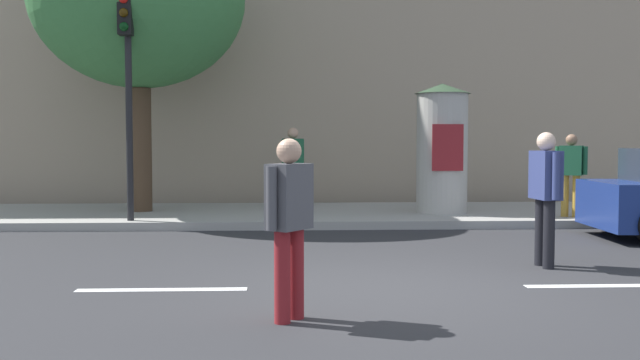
# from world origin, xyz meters

# --- Properties ---
(ground_plane) EXTENTS (80.00, 80.00, 0.00)m
(ground_plane) POSITION_xyz_m (0.00, 0.00, 0.00)
(ground_plane) COLOR #2B2B2D
(sidewalk_curb) EXTENTS (36.00, 4.00, 0.15)m
(sidewalk_curb) POSITION_xyz_m (0.00, 7.00, 0.07)
(sidewalk_curb) COLOR #9E9B93
(sidewalk_curb) RESTS_ON ground_plane
(lane_markings) EXTENTS (25.80, 0.16, 0.01)m
(lane_markings) POSITION_xyz_m (-0.00, 0.00, 0.00)
(lane_markings) COLOR silver
(lane_markings) RESTS_ON ground_plane
(traffic_light) EXTENTS (0.24, 0.45, 4.03)m
(traffic_light) POSITION_xyz_m (-3.91, 5.24, 2.88)
(traffic_light) COLOR black
(traffic_light) RESTS_ON sidewalk_curb
(poster_column) EXTENTS (1.11, 1.11, 2.58)m
(poster_column) POSITION_xyz_m (2.00, 6.57, 1.46)
(poster_column) COLOR #B2ADA3
(poster_column) RESTS_ON sidewalk_curb
(pedestrian_with_bag) EXTENTS (0.27, 0.68, 1.68)m
(pedestrian_with_bag) POSITION_xyz_m (2.14, 1.19, 1.00)
(pedestrian_with_bag) COLOR black
(pedestrian_with_bag) RESTS_ON ground_plane
(pedestrian_tallest) EXTENTS (0.43, 0.48, 1.59)m
(pedestrian_tallest) POSITION_xyz_m (-1.05, -1.35, 0.92)
(pedestrian_tallest) COLOR maroon
(pedestrian_tallest) RESTS_ON ground_plane
(pedestrian_in_dark_shirt) EXTENTS (0.48, 0.43, 1.72)m
(pedestrian_in_dark_shirt) POSITION_xyz_m (-0.97, 7.83, 1.16)
(pedestrian_in_dark_shirt) COLOR #724C84
(pedestrian_in_dark_shirt) RESTS_ON sidewalk_curb
(pedestrian_with_backpack) EXTENTS (0.51, 0.42, 1.56)m
(pedestrian_with_backpack) POSITION_xyz_m (4.25, 5.64, 1.05)
(pedestrian_with_backpack) COLOR #B78C33
(pedestrian_with_backpack) RESTS_ON sidewalk_curb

